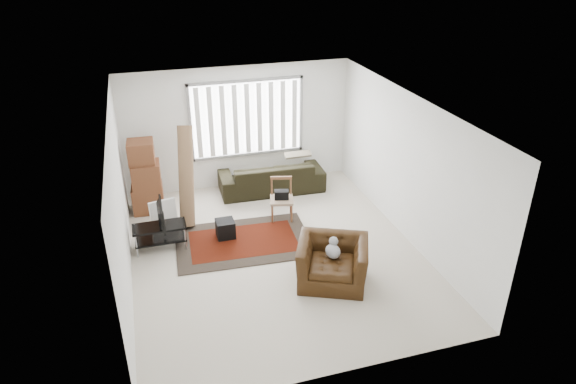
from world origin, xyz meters
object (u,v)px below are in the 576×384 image
tv_stand (160,232)px  moving_boxes (146,179)px  armchair (332,259)px  side_chair (282,197)px  sofa (271,172)px

tv_stand → moving_boxes: moving_boxes is taller
moving_boxes → armchair: (2.75, -3.37, -0.29)m
tv_stand → armchair: 3.19m
moving_boxes → side_chair: size_ratio=1.81×
tv_stand → moving_boxes: bearing=94.7°
moving_boxes → side_chair: 2.78m
tv_stand → side_chair: (2.41, 0.45, 0.12)m
moving_boxes → sofa: size_ratio=0.66×
sofa → tv_stand: bearing=36.4°
moving_boxes → armchair: 4.36m
tv_stand → sofa: 3.08m
sofa → side_chair: 1.29m
moving_boxes → side_chair: (2.54, -1.11, -0.24)m
armchair → side_chair: bearing=119.7°
tv_stand → sofa: bearing=34.2°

